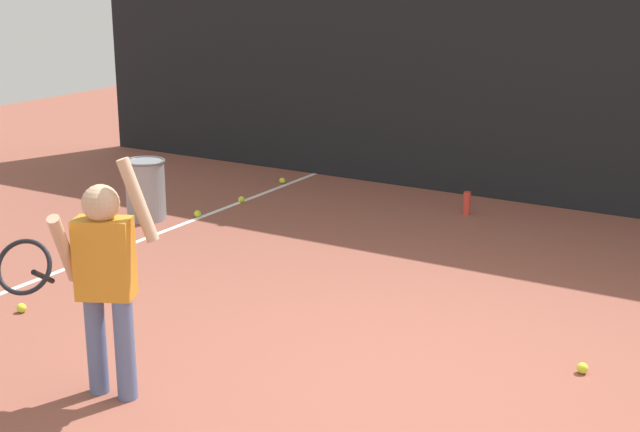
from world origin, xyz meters
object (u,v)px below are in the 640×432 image
ball_hopper (146,189)px  tennis_ball_5 (21,308)px  tennis_ball_2 (197,214)px  tennis_ball_6 (241,200)px  tennis_player (102,273)px  water_bottle (467,203)px  tennis_ball_1 (282,181)px  tennis_ball_0 (582,368)px  tennis_ball_7 (93,256)px

ball_hopper → tennis_ball_5: (0.80, -2.19, -0.26)m
tennis_ball_2 → tennis_ball_6: same height
tennis_ball_2 → tennis_ball_6: bearing=85.0°
tennis_player → water_bottle: tennis_player is taller
tennis_player → tennis_ball_1: 4.98m
tennis_player → ball_hopper: (-2.19, 2.78, -0.44)m
tennis_player → tennis_ball_0: tennis_player is taller
tennis_ball_5 → water_bottle: bearing=66.5°
water_bottle → tennis_ball_6: 2.20m
tennis_player → tennis_ball_2: tennis_player is taller
tennis_ball_7 → tennis_ball_2: bearing=92.2°
tennis_player → tennis_ball_2: bearing=94.9°
ball_hopper → tennis_ball_5: bearing=-69.8°
tennis_ball_6 → tennis_ball_7: bearing=-90.0°
tennis_ball_5 → tennis_ball_6: size_ratio=1.00×
tennis_player → tennis_ball_2: size_ratio=20.46×
ball_hopper → tennis_ball_1: (0.33, 1.78, -0.26)m
tennis_ball_1 → tennis_ball_0: bearing=-36.1°
ball_hopper → tennis_ball_1: ball_hopper is taller
ball_hopper → tennis_ball_1: size_ratio=8.52×
tennis_ball_0 → tennis_ball_2: same height
tennis_ball_1 → tennis_player: bearing=-67.8°
tennis_ball_0 → tennis_ball_5: 3.70m
tennis_ball_0 → tennis_ball_1: same height
tennis_ball_1 → tennis_ball_7: 2.90m
tennis_ball_0 → tennis_ball_7: size_ratio=1.00×
tennis_ball_0 → water_bottle: bearing=123.6°
tennis_ball_1 → tennis_ball_2: size_ratio=1.00×
tennis_player → tennis_ball_1: tennis_player is taller
tennis_ball_5 → tennis_ball_7: same height
water_bottle → tennis_ball_0: 3.39m
tennis_ball_7 → tennis_ball_0: bearing=-0.5°
tennis_ball_5 → tennis_ball_7: bearing=110.0°
tennis_ball_2 → tennis_ball_5: same height
tennis_ball_7 → ball_hopper: bearing=110.4°
tennis_ball_1 → tennis_ball_6: size_ratio=1.00×
ball_hopper → tennis_ball_7: bearing=-69.6°
tennis_ball_5 → tennis_ball_1: bearing=96.8°
ball_hopper → water_bottle: (2.48, 1.68, -0.18)m
tennis_player → tennis_ball_1: bearing=86.3°
ball_hopper → tennis_ball_1: 1.83m
tennis_player → ball_hopper: tennis_player is taller
tennis_ball_1 → tennis_ball_5: size_ratio=1.00×
tennis_ball_0 → tennis_ball_1: size_ratio=1.00×
water_bottle → tennis_ball_1: bearing=177.2°
ball_hopper → tennis_ball_6: 1.04m
tennis_ball_2 → tennis_ball_5: 2.52m
tennis_ball_1 → tennis_ball_7: bearing=-88.3°
tennis_ball_0 → tennis_player: bearing=-143.0°
ball_hopper → tennis_ball_0: ball_hopper is taller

